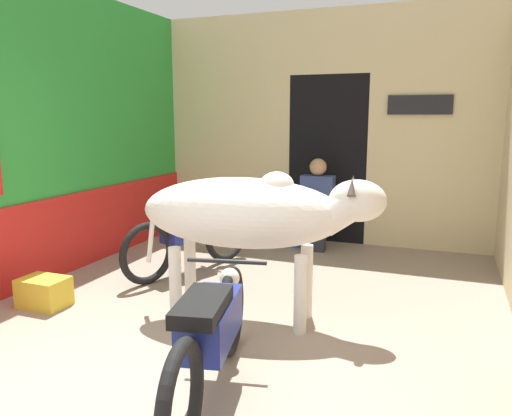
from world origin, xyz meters
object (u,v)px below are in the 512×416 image
Objects in this scene: shopkeeper_seated at (317,202)px; crate at (44,292)px; motorcycle_far at (189,235)px; motorcycle_near at (211,332)px; cow at (251,214)px; plastic_stool at (298,230)px.

shopkeeper_seated reaches higher than crate.
crate is at bearing -118.25° from motorcycle_far.
motorcycle_near is 1.08× the size of motorcycle_far.
cow reaches higher than crate.
shopkeeper_seated reaches higher than plastic_stool.
plastic_stool is (-0.27, 0.07, -0.42)m from shopkeeper_seated.
motorcycle_far is 1.69m from crate.
cow reaches higher than motorcycle_far.
motorcycle_near is 2.70m from motorcycle_far.
motorcycle_far reaches higher than plastic_stool.
shopkeeper_seated is 0.51m from plastic_stool.
plastic_stool is at bearing 62.28° from motorcycle_far.
plastic_stool is (0.84, 1.60, -0.22)m from motorcycle_far.
cow reaches higher than plastic_stool.
shopkeeper_seated is at bearing 53.95° from motorcycle_far.
motorcycle_far is 1.42× the size of shopkeeper_seated.
motorcycle_near is at bearing -79.87° from cow.
motorcycle_near is (0.23, -1.27, -0.51)m from cow.
cow is 1.65m from motorcycle_far.
cow is at bearing 12.22° from crate.
crate is at bearing 158.88° from motorcycle_near.
crate is (-0.79, -1.46, -0.31)m from motorcycle_far.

